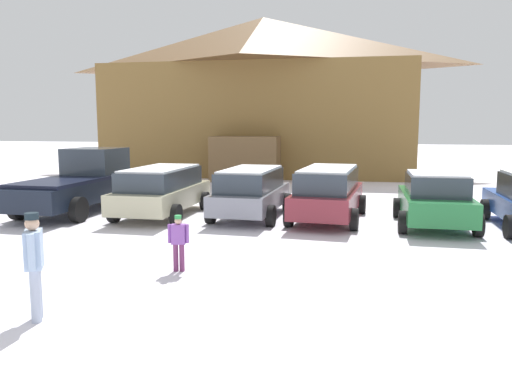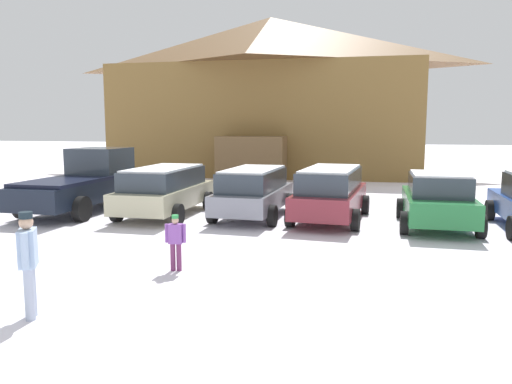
% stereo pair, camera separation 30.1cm
% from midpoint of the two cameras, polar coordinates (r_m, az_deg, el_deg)
% --- Properties ---
extents(ski_lodge, '(18.88, 11.94, 9.67)m').
position_cam_midpoint_polar(ski_lodge, '(32.22, 0.53, 11.04)').
color(ski_lodge, brown).
rests_on(ski_lodge, ground).
extents(parked_beige_suv, '(2.28, 4.64, 1.61)m').
position_cam_midpoint_polar(parked_beige_suv, '(16.70, -11.22, 0.28)').
color(parked_beige_suv, '#B6B18D').
rests_on(parked_beige_suv, ground).
extents(parked_grey_wagon, '(2.16, 4.34, 1.60)m').
position_cam_midpoint_polar(parked_grey_wagon, '(16.10, -1.10, 0.13)').
color(parked_grey_wagon, gray).
rests_on(parked_grey_wagon, ground).
extents(parked_maroon_van, '(2.34, 4.72, 1.67)m').
position_cam_midpoint_polar(parked_maroon_van, '(15.78, 7.72, 0.03)').
color(parked_maroon_van, maroon).
rests_on(parked_maroon_van, ground).
extents(parked_green_coupe, '(2.19, 4.09, 1.62)m').
position_cam_midpoint_polar(parked_green_coupe, '(15.48, 19.23, -0.77)').
color(parked_green_coupe, '#237439').
rests_on(parked_green_coupe, ground).
extents(pickup_truck, '(2.40, 5.92, 2.15)m').
position_cam_midpoint_polar(pickup_truck, '(18.48, -19.64, 1.04)').
color(pickup_truck, black).
rests_on(pickup_truck, ground).
extents(skier_child_in_purple_jacket, '(0.43, 0.22, 1.16)m').
position_cam_midpoint_polar(skier_child_in_purple_jacket, '(10.32, -9.68, -5.40)').
color(skier_child_in_purple_jacket, '#6C2F5B').
rests_on(skier_child_in_purple_jacket, ground).
extents(skier_adult_in_blue_parka, '(0.41, 0.55, 1.67)m').
position_cam_midpoint_polar(skier_adult_in_blue_parka, '(8.36, -24.97, -7.08)').
color(skier_adult_in_blue_parka, '#9FABC3').
rests_on(skier_adult_in_blue_parka, ground).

